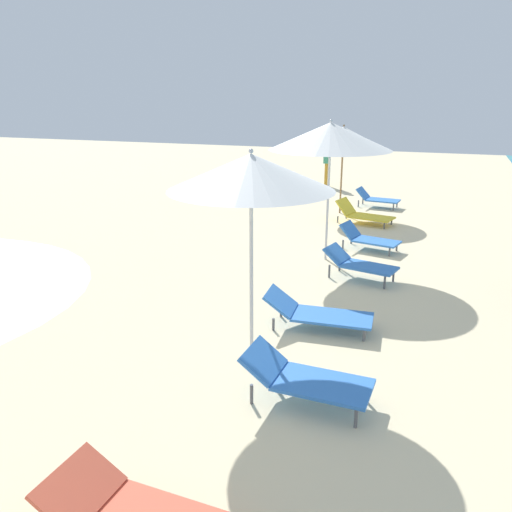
{
  "coord_description": "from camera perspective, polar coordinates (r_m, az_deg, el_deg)",
  "views": [
    {
      "loc": [
        1.89,
        6.84,
        3.41
      ],
      "look_at": [
        -0.37,
        12.95,
        1.36
      ],
      "focal_mm": 36.49,
      "sensor_mm": 36.0,
      "label": 1
    }
  ],
  "objects": [
    {
      "name": "lounger_fifth_inland",
      "position": [
        10.07,
        11.25,
        -0.81
      ],
      "size": [
        1.45,
        0.87,
        0.58
      ],
      "rotation": [
        0.0,
        0.0,
        -0.23
      ],
      "color": "blue",
      "rests_on": "ground"
    },
    {
      "name": "lounger_fourth_inland",
      "position": [
        6.12,
        5.38,
        -13.16
      ],
      "size": [
        1.48,
        0.7,
        0.57
      ],
      "rotation": [
        0.0,
        0.0,
        -0.04
      ],
      "color": "blue",
      "rests_on": "ground"
    },
    {
      "name": "beach_ball",
      "position": [
        18.79,
        6.57,
        7.44
      ],
      "size": [
        0.37,
        0.37,
        0.37
      ],
      "primitive_type": "sphere",
      "color": "#3FB266",
      "rests_on": "ground"
    },
    {
      "name": "umbrella_fifth",
      "position": [
        10.77,
        8.17,
        12.86
      ],
      "size": [
        2.48,
        2.48,
        2.91
      ],
      "color": "silver",
      "rests_on": "ground"
    },
    {
      "name": "umbrella_fourth",
      "position": [
        6.5,
        -0.55,
        9.15
      ],
      "size": [
        2.11,
        2.11,
        2.76
      ],
      "color": "silver",
      "rests_on": "ground"
    },
    {
      "name": "lounger_fourth_shoreside",
      "position": [
        7.92,
        6.68,
        -6.17
      ],
      "size": [
        1.65,
        0.73,
        0.54
      ],
      "rotation": [
        0.0,
        0.0,
        0.08
      ],
      "color": "blue",
      "rests_on": "ground"
    },
    {
      "name": "lounger_farthest_inland",
      "position": [
        14.5,
        11.67,
        4.53
      ],
      "size": [
        1.63,
        1.0,
        0.62
      ],
      "rotation": [
        0.0,
        0.0,
        -0.23
      ],
      "color": "yellow",
      "rests_on": "ground"
    },
    {
      "name": "lounger_fifth_shoreside",
      "position": [
        12.06,
        12.21,
        1.92
      ],
      "size": [
        1.4,
        0.86,
        0.57
      ],
      "rotation": [
        0.0,
        0.0,
        -0.23
      ],
      "color": "blue",
      "rests_on": "ground"
    },
    {
      "name": "umbrella_farthest",
      "position": [
        15.39,
        9.56,
        12.76
      ],
      "size": [
        2.24,
        2.24,
        2.56
      ],
      "color": "olive",
      "rests_on": "ground"
    },
    {
      "name": "lounger_farthest_shoreside",
      "position": [
        16.7,
        13.1,
        6.18
      ],
      "size": [
        1.36,
        0.75,
        0.58
      ],
      "rotation": [
        0.0,
        0.0,
        -0.11
      ],
      "color": "blue",
      "rests_on": "ground"
    },
    {
      "name": "person_walking_mid",
      "position": [
        20.19,
        7.77,
        10.66
      ],
      "size": [
        0.27,
        0.39,
        1.76
      ],
      "rotation": [
        0.0,
        0.0,
        3.28
      ],
      "color": "orange",
      "rests_on": "ground"
    }
  ]
}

